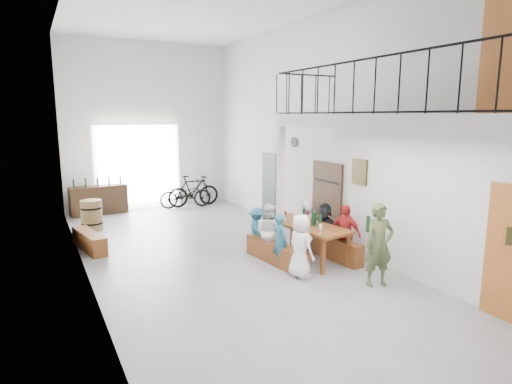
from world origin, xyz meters
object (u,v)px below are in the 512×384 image
oak_barrel (92,215)px  bicycle_near (186,194)px  bench_inner (276,253)px  side_bench (89,241)px  host_standing (379,245)px  tasting_table (306,228)px  serving_counter (99,200)px

oak_barrel → bicycle_near: size_ratio=0.48×
bench_inner → side_bench: bearing=134.7°
host_standing → bicycle_near: host_standing is taller
oak_barrel → tasting_table: bearing=-51.1°
tasting_table → host_standing: bearing=-87.0°
bicycle_near → serving_counter: bearing=89.2°
tasting_table → bicycle_near: (-0.59, 6.37, -0.25)m
serving_counter → oak_barrel: bearing=-107.6°
side_bench → bicycle_near: 4.95m
side_bench → bicycle_near: bicycle_near is taller
bench_inner → bicycle_near: size_ratio=1.07×
side_bench → bicycle_near: size_ratio=0.87×
bench_inner → bicycle_near: bicycle_near is taller
side_bench → host_standing: (4.45, -4.73, 0.56)m
host_standing → oak_barrel: bearing=134.9°
bench_inner → oak_barrel: oak_barrel is taller
tasting_table → host_standing: size_ratio=1.39×
side_bench → bicycle_near: bearing=44.6°
tasting_table → bench_inner: bearing=165.8°
oak_barrel → serving_counter: bearing=76.9°
tasting_table → host_standing: 1.86m
bench_inner → side_bench: 4.41m
tasting_table → oak_barrel: 6.08m
side_bench → serving_counter: bearing=78.8°
host_standing → bicycle_near: (-0.93, 8.20, -0.31)m
bench_inner → bicycle_near: 6.30m
bench_inner → oak_barrel: (-3.10, 4.64, 0.21)m
bench_inner → host_standing: size_ratio=1.21×
tasting_table → side_bench: size_ratio=1.41×
bicycle_near → oak_barrel: bearing=123.0°
serving_counter → bicycle_near: bearing=-11.1°
side_bench → bicycle_near: (3.52, 3.47, 0.25)m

